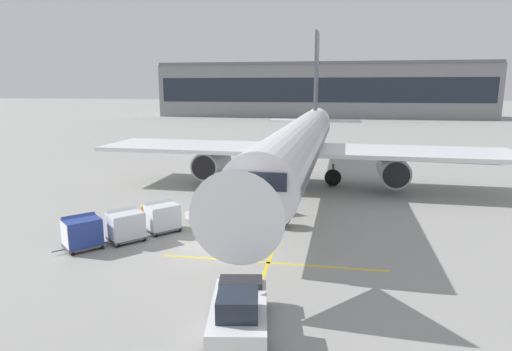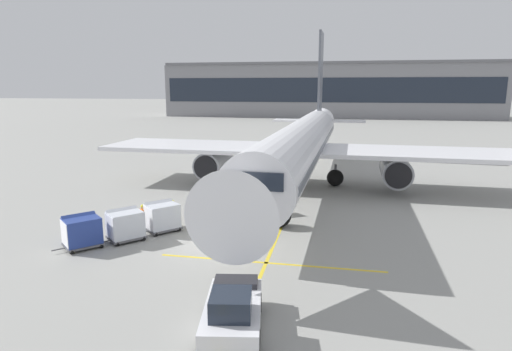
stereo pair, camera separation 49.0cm
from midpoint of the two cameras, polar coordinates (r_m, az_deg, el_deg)
The scene contains 17 objects.
ground_plane at distance 25.88m, azimuth -5.71°, elevation -8.94°, with size 600.00×600.00×0.00m, color gray.
parked_airplane at distance 39.52m, azimuth 5.48°, elevation 4.18°, with size 37.25×47.94×16.08m.
belt_loader at distance 30.23m, azimuth -5.92°, elevation -4.26°, with size 4.46×4.93×2.76m.
baggage_cart_lead at distance 28.20m, azimuth -12.83°, elevation -5.30°, with size 2.53×2.57×1.91m.
baggage_cart_second at distance 27.06m, azimuth -17.40°, elevation -6.27°, with size 2.53×2.57×1.91m.
baggage_cart_third at distance 26.67m, azimuth -22.55°, elevation -6.91°, with size 2.53×2.57×1.91m.
pushback_tug at distance 17.01m, azimuth -3.16°, elevation -17.37°, with size 2.78×4.68×1.83m.
ground_crew_by_loader at distance 27.79m, azimuth -7.11°, elevation -5.35°, with size 0.27×0.57×1.74m.
ground_crew_by_carts at distance 29.13m, azimuth -11.40°, elevation -4.70°, with size 0.51×0.39×1.74m.
ground_crew_marshaller at distance 28.01m, azimuth -5.08°, elevation -5.17°, with size 0.38×0.53×1.74m.
ground_crew_wingwalker at distance 28.51m, azimuth -15.23°, elevation -5.24°, with size 0.44×0.44×1.74m.
safety_cone_engine_keepout at distance 37.63m, azimuth -6.33°, elevation -1.92°, with size 0.56×0.56×0.64m.
safety_cone_wingtip at distance 37.55m, azimuth -6.01°, elevation -1.88°, with size 0.63×0.63×0.71m.
safety_cone_nose_mark at distance 40.83m, azimuth -1.27°, elevation -0.78°, with size 0.54×0.54×0.62m.
apron_guidance_line_lead_in at distance 39.42m, azimuth 4.96°, elevation -1.72°, with size 0.20×110.00×0.01m.
apron_guidance_line_stop_bar at distance 23.07m, azimuth 1.51°, elevation -11.51°, with size 12.00×0.20×0.01m.
terminal_building at distance 138.92m, azimuth 8.50°, elevation 11.12°, with size 99.64×19.54×16.44m.
Camera 1 is at (6.46, -23.35, 9.06)m, focal length 30.20 mm.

